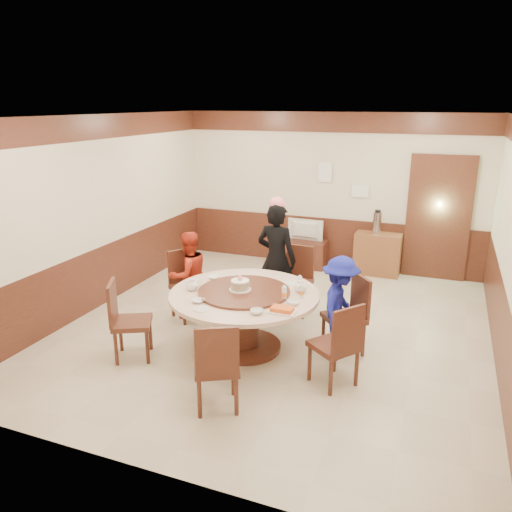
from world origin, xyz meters
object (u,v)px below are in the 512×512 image
at_px(banquet_table, 244,309).
at_px(television, 304,230).
at_px(shrimp_platter, 282,310).
at_px(person_blue, 340,306).
at_px(thermos, 377,223).
at_px(birthday_cake, 240,285).
at_px(tv_stand, 303,253).
at_px(side_cabinet, 377,254).
at_px(person_standing, 276,259).
at_px(person_red, 189,275).

bearing_deg(banquet_table, television, 93.67).
relative_size(banquet_table, shrimp_platter, 6.09).
relative_size(person_blue, shrimp_platter, 4.10).
height_order(banquet_table, thermos, thermos).
relative_size(birthday_cake, television, 0.40).
distance_m(tv_stand, side_cabinet, 1.36).
bearing_deg(side_cabinet, banquet_table, -108.02).
bearing_deg(shrimp_platter, tv_stand, 102.30).
bearing_deg(side_cabinet, shrimp_platter, -97.54).
relative_size(person_standing, person_blue, 1.32).
bearing_deg(shrimp_platter, side_cabinet, 82.46).
bearing_deg(person_blue, thermos, 0.01).
height_order(shrimp_platter, television, television).
height_order(birthday_cake, tv_stand, birthday_cake).
relative_size(person_standing, television, 2.43).
bearing_deg(birthday_cake, person_standing, 87.65).
relative_size(person_blue, television, 1.83).
bearing_deg(television, shrimp_platter, 104.86).
bearing_deg(banquet_table, person_red, 150.29).
height_order(shrimp_platter, tv_stand, shrimp_platter).
bearing_deg(birthday_cake, television, 92.84).
bearing_deg(person_red, banquet_table, 91.63).
distance_m(television, thermos, 1.33).
xyz_separation_m(person_blue, side_cabinet, (0.02, 3.14, -0.24)).
relative_size(person_red, thermos, 3.30).
height_order(side_cabinet, thermos, thermos).
distance_m(person_blue, television, 3.39).
distance_m(person_blue, birthday_cake, 1.23).
relative_size(tv_stand, television, 1.26).
bearing_deg(thermos, person_red, -127.67).
height_order(person_red, birthday_cake, person_red).
height_order(tv_stand, television, television).
distance_m(tv_stand, thermos, 1.48).
bearing_deg(shrimp_platter, person_red, 149.09).
height_order(person_blue, side_cabinet, person_blue).
distance_m(person_red, tv_stand, 2.97).
bearing_deg(birthday_cake, tv_stand, 92.84).
bearing_deg(person_blue, tv_stand, 22.70).
xyz_separation_m(person_standing, side_cabinet, (1.13, 2.27, -0.44)).
relative_size(person_red, birthday_cake, 4.61).
bearing_deg(birthday_cake, banquet_table, 9.92).
bearing_deg(tv_stand, thermos, 1.32).
height_order(tv_stand, side_cabinet, side_cabinet).
relative_size(person_red, side_cabinet, 1.57).
xyz_separation_m(person_red, birthday_cake, (1.06, -0.64, 0.22)).
relative_size(person_red, television, 1.87).
xyz_separation_m(person_blue, shrimp_platter, (-0.49, -0.73, 0.16)).
xyz_separation_m(shrimp_platter, side_cabinet, (0.51, 3.88, -0.40)).
distance_m(person_red, shrimp_platter, 2.02).
bearing_deg(shrimp_platter, person_blue, 56.15).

